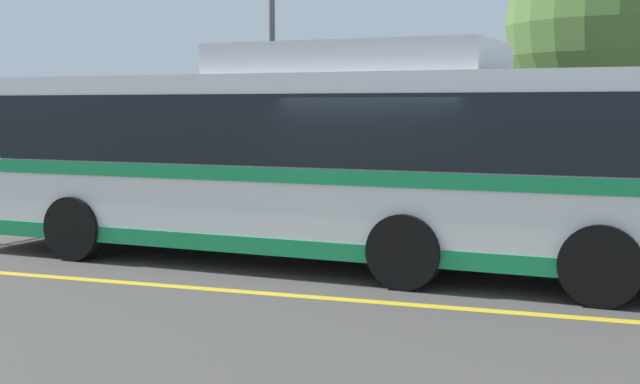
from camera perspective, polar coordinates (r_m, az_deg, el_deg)
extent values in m
plane|color=#423F3D|center=(12.77, 4.19, -5.27)|extent=(220.00, 220.00, 0.00)
cube|color=gold|center=(11.49, -3.77, -6.47)|extent=(31.72, 0.20, 0.01)
cube|color=#99999E|center=(18.21, 5.37, -1.80)|extent=(39.72, 0.36, 0.15)
cube|color=silver|center=(13.31, 0.00, 2.04)|extent=(11.88, 3.41, 2.52)
cube|color=black|center=(13.29, 0.00, 4.10)|extent=(10.25, 3.32, 0.99)
cube|color=#198C4C|center=(13.31, 0.00, 1.44)|extent=(11.65, 3.43, 0.20)
cube|color=#198C4C|center=(13.42, 0.00, -2.82)|extent=(11.65, 3.42, 0.24)
cube|color=black|center=(16.61, -18.84, 2.63)|extent=(0.21, 2.21, 1.84)
cube|color=black|center=(16.60, -18.95, 6.26)|extent=(0.18, 1.76, 0.24)
cube|color=silver|center=(13.07, 2.37, 8.47)|extent=(4.24, 2.32, 0.45)
cube|color=black|center=(16.89, -19.42, -1.05)|extent=(0.19, 1.88, 0.04)
cube|color=black|center=(16.91, -19.39, -1.72)|extent=(0.19, 1.88, 0.04)
cylinder|color=black|center=(14.32, -15.43, -2.25)|extent=(1.02, 0.36, 1.00)
cylinder|color=black|center=(16.23, -9.98, -1.24)|extent=(1.02, 0.36, 1.00)
cylinder|color=black|center=(11.66, 5.45, -3.82)|extent=(1.02, 0.36, 1.00)
cylinder|color=black|center=(13.94, 8.66, -2.32)|extent=(1.02, 0.36, 1.00)
cylinder|color=black|center=(11.13, 17.56, -4.50)|extent=(1.02, 0.36, 1.00)
cylinder|color=black|center=(13.50, 18.78, -2.82)|extent=(1.02, 0.36, 1.00)
cube|color=#335B33|center=(18.86, -10.01, 0.22)|extent=(4.95, 2.22, 0.75)
cube|color=black|center=(18.76, -9.71, 2.11)|extent=(2.14, 1.79, 0.51)
cylinder|color=black|center=(18.83, -15.27, -1.05)|extent=(0.61, 0.24, 0.60)
cylinder|color=black|center=(20.36, -12.70, -0.51)|extent=(0.61, 0.24, 0.60)
cylinder|color=black|center=(17.48, -6.83, -1.38)|extent=(0.61, 0.24, 0.60)
cylinder|color=black|center=(19.12, -4.79, -0.77)|extent=(0.61, 0.24, 0.60)
cube|color=#335B33|center=(16.50, 5.04, -0.65)|extent=(4.05, 1.87, 0.64)
cube|color=black|center=(16.42, 5.39, 1.26)|extent=(1.74, 1.55, 0.47)
cylinder|color=black|center=(16.23, 0.04, -1.87)|extent=(0.61, 0.23, 0.60)
cylinder|color=black|center=(17.68, 2.03, -1.27)|extent=(0.61, 0.23, 0.60)
cylinder|color=black|center=(15.44, 8.47, -2.31)|extent=(0.61, 0.23, 0.60)
cylinder|color=black|center=(16.96, 9.82, -1.63)|extent=(0.61, 0.23, 0.60)
cylinder|color=black|center=(17.05, 17.46, -1.77)|extent=(0.60, 0.21, 0.60)
cylinder|color=black|center=(15.23, 16.99, -2.60)|extent=(0.60, 0.21, 0.60)
cylinder|color=#59595E|center=(20.44, -3.08, 7.07)|extent=(0.14, 0.14, 5.89)
cylinder|color=#513823|center=(20.41, 18.54, 1.68)|extent=(0.28, 0.28, 2.24)
sphere|color=#4C7033|center=(20.44, 18.80, 10.05)|extent=(4.96, 4.96, 4.96)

